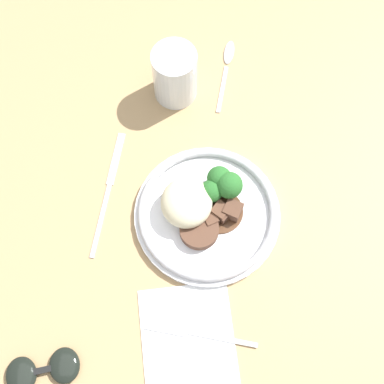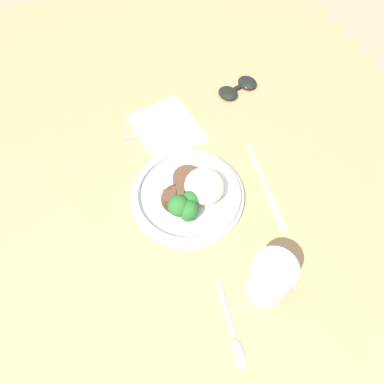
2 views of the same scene
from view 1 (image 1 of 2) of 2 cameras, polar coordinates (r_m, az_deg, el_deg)
ground_plane at (r=0.89m, az=-0.64°, el=-5.12°), size 8.00×8.00×0.00m
dining_table at (r=0.87m, az=-0.66°, el=-4.77°), size 1.56×1.15×0.04m
napkin at (r=0.82m, az=-0.44°, el=-15.46°), size 0.18×0.16×0.00m
plate at (r=0.84m, az=1.44°, el=-1.81°), size 0.23×0.23×0.07m
juice_glass at (r=0.92m, az=-1.83°, el=12.24°), size 0.07×0.07×0.10m
fork at (r=0.82m, az=-0.25°, el=-14.72°), size 0.04×0.17×0.00m
knife at (r=0.89m, az=-8.87°, el=0.41°), size 0.22×0.04×0.00m
spoon at (r=0.99m, az=3.80°, el=13.73°), size 0.15×0.03×0.01m
sunglasses at (r=0.84m, az=-15.62°, el=-17.84°), size 0.08×0.12×0.02m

